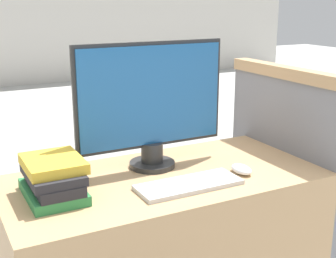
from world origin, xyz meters
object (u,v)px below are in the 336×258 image
object	(u,v)px
mouse	(241,169)
book_stack	(53,179)
monitor	(151,103)
keyboard	(189,185)

from	to	relation	value
mouse	book_stack	distance (m)	0.70
mouse	book_stack	bearing A→B (deg)	170.72
monitor	mouse	bearing A→B (deg)	-40.08
mouse	keyboard	bearing A→B (deg)	-174.84
book_stack	keyboard	bearing A→B (deg)	-16.83
monitor	mouse	size ratio (longest dim) A/B	5.94
monitor	book_stack	world-z (taller)	monitor
monitor	mouse	world-z (taller)	monitor
keyboard	mouse	bearing A→B (deg)	5.16
monitor	mouse	xyz separation A→B (m)	(0.27, -0.23, -0.24)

